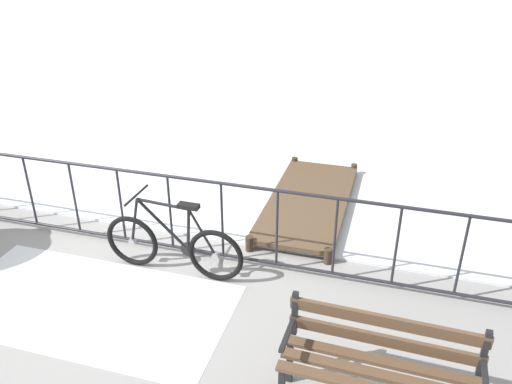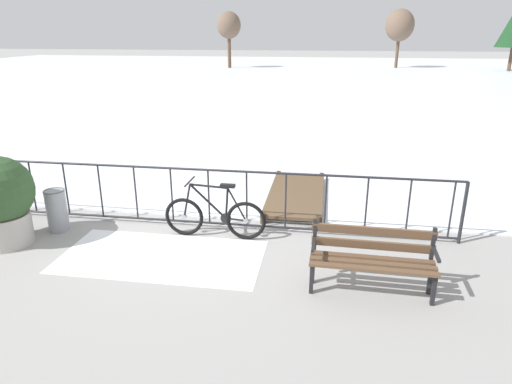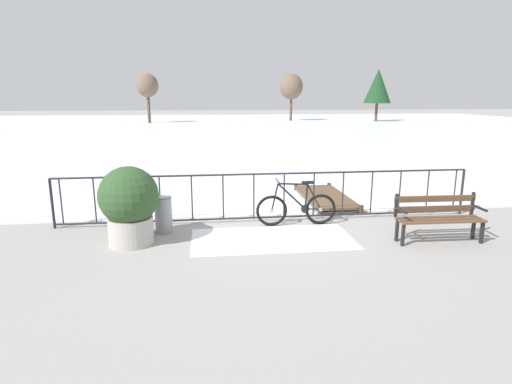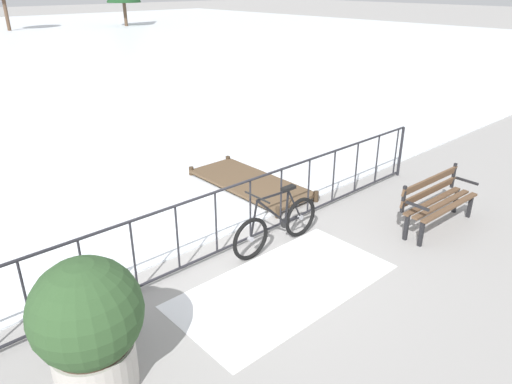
% 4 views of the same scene
% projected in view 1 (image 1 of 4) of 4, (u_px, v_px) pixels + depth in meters
% --- Properties ---
extents(ground_plane, '(160.00, 160.00, 0.00)m').
position_uv_depth(ground_plane, '(150.00, 248.00, 6.57)').
color(ground_plane, gray).
extents(snow_patch, '(3.08, 1.54, 0.01)m').
position_uv_depth(snow_patch, '(89.00, 304.00, 5.57)').
color(snow_patch, white).
rests_on(snow_patch, ground).
extents(railing_fence, '(9.06, 0.06, 1.07)m').
position_uv_depth(railing_fence, '(145.00, 209.00, 6.32)').
color(railing_fence, '#232328').
rests_on(railing_fence, ground).
extents(bicycle_near_railing, '(1.71, 0.52, 0.97)m').
position_uv_depth(bicycle_near_railing, '(173.00, 245.00, 5.94)').
color(bicycle_near_railing, black).
rests_on(bicycle_near_railing, ground).
extents(park_bench, '(1.61, 0.53, 0.89)m').
position_uv_depth(park_bench, '(381.00, 359.00, 4.18)').
color(park_bench, brown).
rests_on(park_bench, ground).
extents(wooden_dock, '(1.10, 2.70, 0.20)m').
position_uv_depth(wooden_dock, '(309.00, 201.00, 7.45)').
color(wooden_dock, brown).
rests_on(wooden_dock, ground).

